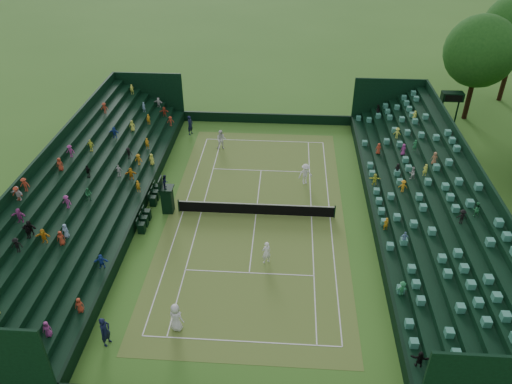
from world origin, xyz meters
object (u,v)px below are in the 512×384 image
player_far_west (221,140)px  player_far_east (305,174)px  player_near_west (176,317)px  tennis_net (256,209)px  player_near_east (266,252)px  umpire_chair (167,196)px

player_far_west → player_far_east: player_far_west is taller
player_near_west → player_far_east: bearing=-91.1°
tennis_net → player_near_east: size_ratio=6.96×
umpire_chair → player_near_west: (2.93, -11.18, -0.45)m
tennis_net → player_near_west: 11.81m
player_far_west → player_far_east: (7.54, -5.48, -0.03)m
tennis_net → player_near_west: player_near_west is taller
tennis_net → umpire_chair: (-6.59, -0.05, 0.84)m
umpire_chair → player_near_east: size_ratio=1.90×
umpire_chair → player_near_west: bearing=-75.3°
player_near_west → umpire_chair: bearing=-51.6°
player_near_east → player_far_east: (2.66, 9.91, 0.06)m
umpire_chair → player_far_west: 10.51m
tennis_net → player_near_east: bearing=-79.0°
player_far_east → tennis_net: bearing=-148.6°
umpire_chair → player_far_west: (2.73, 10.14, -0.44)m
player_far_west → player_near_west: bearing=-86.3°
tennis_net → player_far_west: player_far_west is taller
tennis_net → player_far_west: bearing=110.9°
umpire_chair → player_far_east: 11.29m
player_far_east → player_near_west: bearing=-134.9°
player_near_west → player_far_east: size_ratio=1.02×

